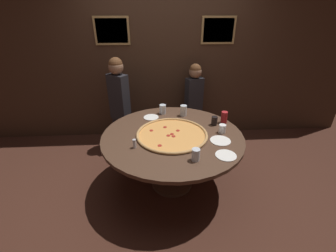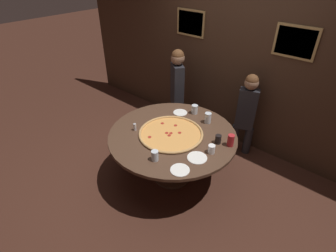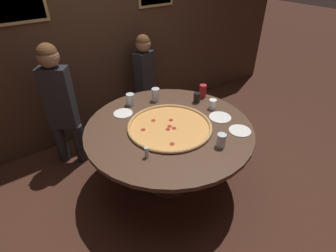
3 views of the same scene
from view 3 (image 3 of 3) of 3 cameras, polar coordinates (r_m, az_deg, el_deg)
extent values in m
plane|color=#422319|center=(3.03, 0.17, -11.68)|extent=(24.00, 24.00, 0.00)
cube|color=#3D281C|center=(3.47, -14.54, 18.55)|extent=(6.40, 0.06, 2.60)
cube|color=#9E7F4C|center=(3.14, -29.93, 22.36)|extent=(0.52, 0.02, 0.40)
cube|color=#B2A893|center=(3.13, -29.91, 22.35)|extent=(0.46, 0.01, 0.34)
cylinder|color=#4C3323|center=(2.56, 0.20, -0.39)|extent=(1.63, 1.63, 0.04)
cylinder|color=#4C3323|center=(2.79, 0.18, -6.66)|extent=(0.16, 0.16, 0.70)
cylinder|color=#4C3323|center=(3.02, 0.17, -11.42)|extent=(0.52, 0.52, 0.04)
cylinder|color=#E0994C|center=(2.53, 0.37, -0.20)|extent=(0.78, 0.78, 0.01)
torus|color=tan|center=(2.52, 0.37, -0.01)|extent=(0.82, 0.82, 0.03)
cylinder|color=#A8281E|center=(2.50, 1.32, -0.47)|extent=(0.04, 0.04, 0.00)
cylinder|color=#A8281E|center=(2.48, -0.02, -0.70)|extent=(0.04, 0.04, 0.00)
cylinder|color=#A8281E|center=(2.49, -5.43, -0.79)|extent=(0.04, 0.04, 0.00)
cylinder|color=#A8281E|center=(2.30, 0.90, -3.93)|extent=(0.04, 0.04, 0.00)
cylinder|color=#A8281E|center=(2.61, -3.22, 1.21)|extent=(0.04, 0.04, 0.00)
cylinder|color=#A8281E|center=(2.53, 0.36, -0.04)|extent=(0.04, 0.04, 0.00)
cylinder|color=#A8281E|center=(2.62, 0.65, 1.31)|extent=(0.04, 0.04, 0.00)
cylinder|color=#B22328|center=(3.07, 7.58, 7.56)|extent=(0.08, 0.08, 0.15)
cylinder|color=silver|center=(2.91, -8.20, 5.75)|extent=(0.09, 0.09, 0.13)
cylinder|color=black|center=(2.96, 6.29, 6.17)|extent=(0.07, 0.07, 0.11)
cylinder|color=white|center=(2.86, 9.65, 4.73)|extent=(0.08, 0.08, 0.10)
cylinder|color=silver|center=(2.97, -2.70, 6.85)|extent=(0.09, 0.09, 0.15)
cylinder|color=silver|center=(2.31, 11.50, -3.08)|extent=(0.08, 0.08, 0.12)
cylinder|color=white|center=(2.73, 11.26, 1.88)|extent=(0.23, 0.23, 0.01)
cylinder|color=white|center=(2.57, 15.36, -0.99)|extent=(0.21, 0.21, 0.01)
cylinder|color=white|center=(2.79, -9.74, 2.73)|extent=(0.20, 0.20, 0.01)
cylinder|color=silver|center=(2.17, -4.67, -5.84)|extent=(0.04, 0.04, 0.08)
cylinder|color=#B7B7BC|center=(2.14, -4.73, -4.84)|extent=(0.04, 0.04, 0.01)
cylinder|color=#232328|center=(3.92, -3.81, 4.21)|extent=(0.15, 0.15, 0.45)
cylinder|color=#232328|center=(3.78, -5.62, 2.91)|extent=(0.15, 0.15, 0.45)
cube|color=#232328|center=(3.60, -5.10, 10.99)|extent=(0.30, 0.23, 0.63)
sphere|color=#8C664C|center=(3.46, -5.46, 17.27)|extent=(0.19, 0.19, 0.19)
sphere|color=brown|center=(3.45, -5.49, 17.82)|extent=(0.18, 0.18, 0.18)
cylinder|color=#232328|center=(3.31, -18.64, -3.49)|extent=(0.19, 0.19, 0.50)
cylinder|color=#232328|center=(3.39, -22.23, -3.40)|extent=(0.19, 0.19, 0.50)
cube|color=#232328|center=(3.04, -22.67, 5.53)|extent=(0.33, 0.31, 0.70)
sphere|color=#8C664C|center=(2.88, -24.69, 13.50)|extent=(0.22, 0.22, 0.22)
sphere|color=brown|center=(2.86, -24.87, 14.20)|extent=(0.20, 0.20, 0.20)
camera|label=1|loc=(1.21, 79.20, -1.25)|focal=24.00mm
camera|label=2|loc=(3.06, 70.88, 23.43)|focal=28.00mm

